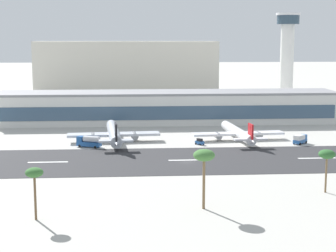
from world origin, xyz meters
The scene contains 16 objects.
ground_plane centered at (0.00, 0.00, 0.00)m, with size 1400.00×1400.00×0.00m, color #B2AFA8.
runway_strip centered at (0.00, 2.77, 0.04)m, with size 800.00×38.36×0.08m, color #2D2D30.
runway_centreline_dash_3 centered at (-41.83, 2.77, 0.09)m, with size 12.00×1.20×0.01m, color white.
runway_centreline_dash_4 centered at (0.72, 2.77, 0.09)m, with size 12.00×1.20×0.01m, color white.
runway_centreline_dash_5 centered at (41.25, 2.77, 0.09)m, with size 12.00×1.20×0.01m, color white.
terminal_building centered at (-0.17, 80.47, 6.91)m, with size 149.05×23.28×13.82m.
control_tower centered at (64.79, 122.22, 28.82)m, with size 12.40×12.40×49.93m.
distant_hotel_block centered at (-18.90, 211.71, 17.55)m, with size 119.99×32.54×35.09m, color beige.
airliner_black_tail_gate_0 centered at (-22.83, 34.66, 2.98)m, with size 33.63×44.80×9.35m.
airliner_red_tail_gate_1 centered at (22.77, 35.04, 2.67)m, with size 34.36×40.14×8.38m.
service_baggage_tug_0 centered at (7.46, 27.64, 1.05)m, with size 3.20×3.53×2.20m.
service_fuel_truck_1 centered at (-31.13, 25.60, 2.03)m, with size 8.82×5.83×3.95m.
service_box_truck_2 centered at (43.24, 26.60, 1.79)m, with size 6.01×5.86×3.25m.
palm_tree_0 centered at (-36.49, -51.19, 9.60)m, with size 3.70×3.70×11.03m.
palm_tree_1 centered at (30.41, -35.13, 9.23)m, with size 4.07×4.07×10.61m.
palm_tree_2 centered at (-0.90, -46.10, 11.61)m, with size 4.72×4.72×13.33m.
Camera 1 is at (-16.74, -162.88, 37.13)m, focal length 59.27 mm.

